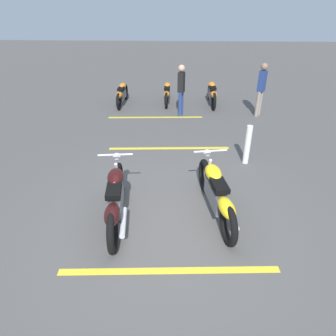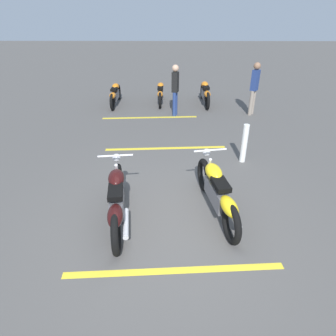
# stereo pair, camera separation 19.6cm
# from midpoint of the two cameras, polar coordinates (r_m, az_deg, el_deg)

# --- Properties ---
(ground_plane) EXTENTS (60.00, 60.00, 0.00)m
(ground_plane) POSITION_cam_midpoint_polar(r_m,az_deg,el_deg) (5.25, 0.62, -10.77)
(ground_plane) COLOR #514F4C
(motorcycle_bright_foreground) EXTENTS (2.21, 0.73, 1.04)m
(motorcycle_bright_foreground) POSITION_cam_midpoint_polar(r_m,az_deg,el_deg) (5.28, 10.46, -4.84)
(motorcycle_bright_foreground) COLOR black
(motorcycle_bright_foreground) RESTS_ON ground
(motorcycle_dark_foreground) EXTENTS (2.23, 0.66, 1.04)m
(motorcycle_dark_foreground) POSITION_cam_midpoint_polar(r_m,az_deg,el_deg) (5.12, -9.02, -5.85)
(motorcycle_dark_foreground) COLOR black
(motorcycle_dark_foreground) RESTS_ON ground
(motorcycle_row_far_left) EXTENTS (2.12, 0.28, 0.80)m
(motorcycle_row_far_left) POSITION_cam_midpoint_polar(r_m,az_deg,el_deg) (11.61, 9.03, 14.10)
(motorcycle_row_far_left) COLOR black
(motorcycle_row_far_left) RESTS_ON ground
(motorcycle_row_left) EXTENTS (1.95, 0.25, 0.74)m
(motorcycle_row_left) POSITION_cam_midpoint_polar(r_m,az_deg,el_deg) (11.66, 0.33, 14.33)
(motorcycle_row_left) COLOR black
(motorcycle_row_left) RESTS_ON ground
(motorcycle_row_center) EXTENTS (2.01, 0.25, 0.76)m
(motorcycle_row_center) POSITION_cam_midpoint_polar(r_m,az_deg,el_deg) (11.62, -8.44, 14.03)
(motorcycle_row_center) COLOR black
(motorcycle_row_center) RESTS_ON ground
(bystander_near_row) EXTENTS (0.31, 0.30, 1.75)m
(bystander_near_row) POSITION_cam_midpoint_polar(r_m,az_deg,el_deg) (10.60, 18.15, 14.66)
(bystander_near_row) COLOR gray
(bystander_near_row) RESTS_ON ground
(bystander_secondary) EXTENTS (0.28, 0.25, 1.69)m
(bystander_secondary) POSITION_cam_midpoint_polar(r_m,az_deg,el_deg) (10.14, 3.14, 15.21)
(bystander_secondary) COLOR navy
(bystander_secondary) RESTS_ON ground
(bollard_post) EXTENTS (0.14, 0.14, 0.95)m
(bollard_post) POSITION_cam_midpoint_polar(r_m,az_deg,el_deg) (7.23, 15.91, 4.34)
(bollard_post) COLOR white
(bollard_post) RESTS_ON ground
(parking_stripe_near) EXTENTS (0.33, 3.20, 0.01)m
(parking_stripe_near) POSITION_cam_midpoint_polar(r_m,az_deg,el_deg) (4.50, 1.56, -19.29)
(parking_stripe_near) COLOR yellow
(parking_stripe_near) RESTS_ON ground
(parking_stripe_mid) EXTENTS (0.33, 3.20, 0.01)m
(parking_stripe_mid) POSITION_cam_midpoint_polar(r_m,az_deg,el_deg) (7.89, 0.93, 3.85)
(parking_stripe_mid) COLOR yellow
(parking_stripe_mid) RESTS_ON ground
(parking_stripe_far) EXTENTS (0.33, 3.20, 0.01)m
(parking_stripe_far) POSITION_cam_midpoint_polar(r_m,az_deg,el_deg) (10.19, -1.90, 9.79)
(parking_stripe_far) COLOR yellow
(parking_stripe_far) RESTS_ON ground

